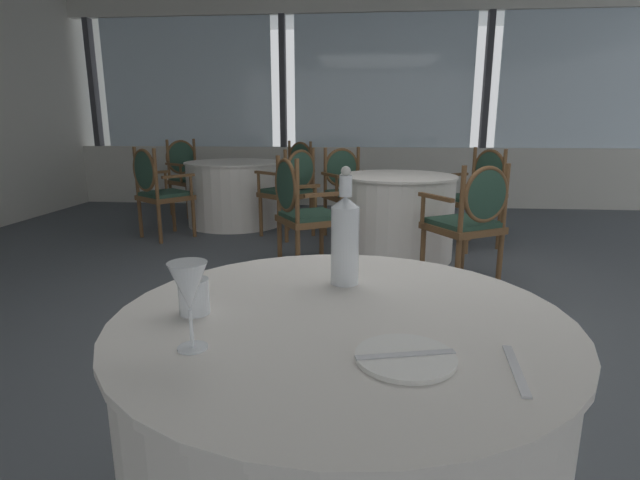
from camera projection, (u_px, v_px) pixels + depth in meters
ground_plane at (396, 324)px, 3.02m from camera, size 15.13×15.13×0.00m
window_wall_far at (382, 125)px, 6.98m from camera, size 9.10×0.14×2.90m
foreground_table at (340, 446)px, 1.30m from camera, size 1.13×1.13×0.75m
side_plate at (405, 357)px, 0.98m from camera, size 0.20×0.20×0.01m
butter_knife at (406, 355)px, 0.98m from camera, size 0.20×0.07×0.00m
dinner_fork at (516, 370)px, 0.94m from camera, size 0.04×0.20×0.00m
water_bottle at (345, 238)px, 1.42m from camera, size 0.08×0.08×0.34m
wine_glass at (189, 288)px, 1.00m from camera, size 0.08×0.08×0.19m
water_tumbler at (194, 296)px, 1.21m from camera, size 0.08×0.08×0.09m
background_table_0 at (397, 217)px, 4.43m from camera, size 1.04×1.04×0.75m
dining_chair_0_0 at (478, 190)px, 4.78m from camera, size 0.63×0.65×0.96m
dining_chair_0_1 at (347, 185)px, 5.22m from camera, size 0.65×0.63×0.95m
dining_chair_0_2 at (300, 206)px, 3.99m from camera, size 0.63×0.65×0.94m
dining_chair_0_3 at (471, 215)px, 3.56m from camera, size 0.65×0.63×0.93m
background_table_1 at (234, 193)px, 5.85m from camera, size 1.14×1.14×0.75m
dining_chair_1_0 at (187, 171)px, 6.46m from camera, size 0.65×0.66×0.99m
dining_chair_1_1 at (157, 186)px, 5.09m from camera, size 0.66×0.65×0.96m
dining_chair_1_2 at (292, 185)px, 5.15m from camera, size 0.65×0.66×0.95m
dining_chair_1_3 at (294, 171)px, 6.51m from camera, size 0.66×0.65×0.96m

